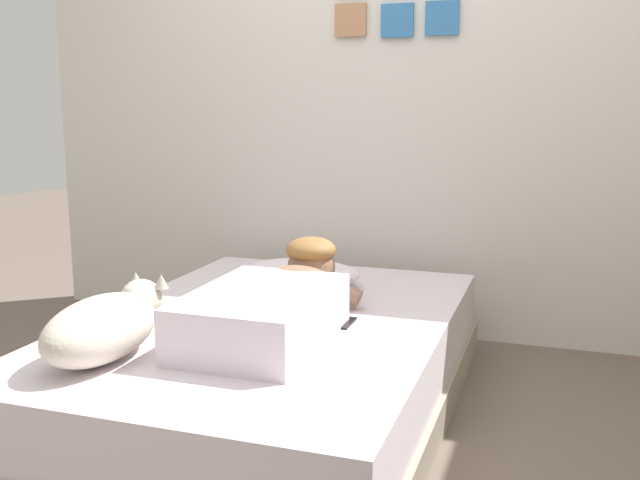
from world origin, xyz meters
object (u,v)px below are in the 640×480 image
cell_phone (343,323)px  pillow (302,273)px  bed (270,367)px  coffee_cup (337,288)px  person_lying (277,301)px  dog (106,325)px

cell_phone → pillow: bearing=124.6°
bed → coffee_cup: bearing=68.2°
person_lying → dog: bearing=-134.3°
dog → cell_phone: dog is taller
bed → cell_phone: (0.28, 0.02, 0.19)m
bed → cell_phone: 0.34m
pillow → cell_phone: bearing=-55.4°
bed → cell_phone: size_ratio=13.87×
pillow → dog: dog is taller
person_lying → cell_phone: person_lying is taller
bed → pillow: pillow is taller
coffee_cup → cell_phone: size_ratio=0.89×
cell_phone → dog: bearing=-136.8°
dog → cell_phone: size_ratio=4.11×
pillow → dog: bearing=-104.2°
pillow → person_lying: size_ratio=0.57×
pillow → person_lying: bearing=-77.6°
bed → dog: 0.70m
pillow → coffee_cup: pillow is taller
person_lying → coffee_cup: size_ratio=7.36×
person_lying → cell_phone: (0.20, 0.15, -0.10)m
dog → bed: bearing=59.2°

